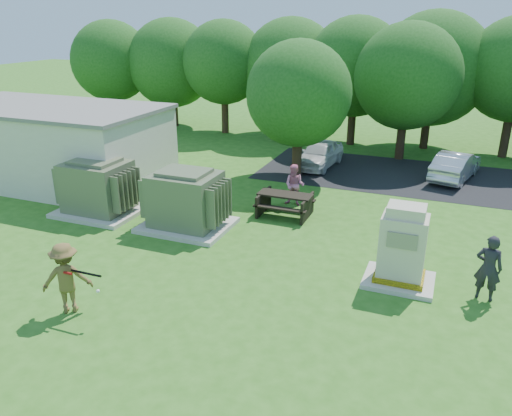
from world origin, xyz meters
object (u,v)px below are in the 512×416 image
at_px(transformer_right, 186,201).
at_px(car_white, 320,154).
at_px(generator_cabinet, 402,250).
at_px(transformer_left, 98,188).
at_px(batter, 66,278).
at_px(person_at_picnic, 295,185).
at_px(car_silver_a, 455,165).
at_px(picnic_table, 285,202).
at_px(person_by_generator, 488,268).

height_order(transformer_right, car_white, transformer_right).
distance_m(transformer_right, generator_cabinet, 7.47).
relative_size(transformer_left, batter, 1.63).
xyz_separation_m(batter, car_white, (2.43, 14.85, -0.29)).
bearing_deg(transformer_right, car_white, 75.72).
xyz_separation_m(person_at_picnic, car_silver_a, (5.72, 5.88, -0.18)).
xyz_separation_m(transformer_right, picnic_table, (2.82, 2.34, -0.44)).
bearing_deg(person_by_generator, car_white, -46.31).
distance_m(transformer_left, generator_cabinet, 11.14).
xyz_separation_m(transformer_left, car_silver_a, (12.23, 9.37, -0.33)).
height_order(batter, car_silver_a, batter).
xyz_separation_m(transformer_left, person_at_picnic, (6.52, 3.49, -0.15)).
relative_size(picnic_table, person_at_picnic, 1.21).
bearing_deg(generator_cabinet, car_white, 116.01).
distance_m(picnic_table, car_silver_a, 9.07).
bearing_deg(car_white, person_by_generator, -49.71).
height_order(batter, person_at_picnic, batter).
bearing_deg(picnic_table, car_white, 94.24).
bearing_deg(person_by_generator, generator_cabinet, 7.90).
xyz_separation_m(generator_cabinet, batter, (-7.49, -4.50, -0.08)).
relative_size(person_at_picnic, car_white, 0.44).
distance_m(transformer_right, batter, 5.75).
bearing_deg(generator_cabinet, transformer_right, 170.38).
height_order(generator_cabinet, car_white, generator_cabinet).
bearing_deg(person_by_generator, transformer_right, 1.22).
distance_m(transformer_left, transformer_right, 3.70).
height_order(picnic_table, person_by_generator, person_by_generator).
xyz_separation_m(batter, person_by_generator, (9.65, 4.46, -0.02)).
bearing_deg(person_by_generator, batter, 33.74).
relative_size(batter, car_white, 0.50).
bearing_deg(car_silver_a, transformer_left, 51.10).
bearing_deg(person_at_picnic, transformer_right, -127.80).
relative_size(transformer_right, person_at_picnic, 1.84).
bearing_deg(transformer_right, picnic_table, 39.68).
height_order(transformer_right, generator_cabinet, generator_cabinet).
bearing_deg(picnic_table, person_at_picnic, 90.13).
relative_size(batter, person_by_generator, 1.02).
bearing_deg(transformer_right, person_at_picnic, 51.11).
relative_size(generator_cabinet, person_at_picnic, 1.41).
bearing_deg(car_white, transformer_left, -117.96).
xyz_separation_m(person_by_generator, car_silver_a, (-1.00, 10.66, -0.27)).
height_order(transformer_right, batter, transformer_right).
bearing_deg(car_silver_a, picnic_table, 64.55).
relative_size(transformer_right, batter, 1.63).
height_order(transformer_right, picnic_table, transformer_right).
distance_m(person_by_generator, car_silver_a, 10.71).
bearing_deg(picnic_table, car_silver_a, 50.91).
distance_m(transformer_left, car_white, 10.92).
relative_size(transformer_right, car_silver_a, 0.78).
height_order(transformer_left, batter, transformer_left).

